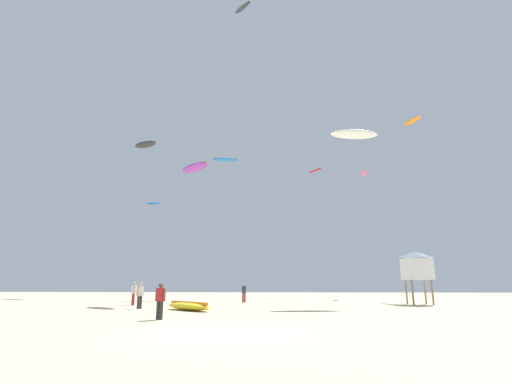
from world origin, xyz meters
The scene contains 16 objects.
ground_plane centered at (0.00, 0.00, 0.00)m, with size 120.00×120.00×0.00m, color beige.
person_foreground centered at (-3.56, 4.61, 0.96)m, with size 0.52×0.37×1.64m.
person_midground centered at (-9.16, 16.04, 1.00)m, with size 0.39×0.48×1.72m.
person_left centered at (-1.16, 21.16, 0.94)m, with size 0.50×0.37×1.62m.
person_right centered at (-7.20, 12.03, 0.97)m, with size 0.38×0.46×1.67m.
kite_grounded_near centered at (-3.65, 10.79, 0.25)m, with size 3.98×4.03×0.55m.
lifeguard_tower centered at (13.07, 18.59, 3.05)m, with size 2.30×2.30×4.15m.
kite_aloft_0 centered at (-0.93, 15.31, 25.35)m, with size 1.88×1.92×0.40m.
kite_aloft_1 centered at (8.87, 19.07, 14.68)m, with size 4.48×1.87×0.82m.
kite_aloft_2 centered at (7.63, 41.60, 18.12)m, with size 2.49×2.98×0.63m.
kite_aloft_3 centered at (-17.49, 38.45, 21.62)m, with size 4.10×2.63×0.96m.
kite_aloft_4 centered at (-5.65, 19.64, 11.97)m, with size 3.54×3.40×0.70m.
kite_aloft_5 centered at (13.33, 35.38, 15.71)m, with size 0.74×2.31×0.29m.
kite_aloft_6 centered at (-15.42, 37.67, 12.53)m, with size 2.17×0.79×0.52m.
kite_aloft_7 centered at (-4.68, 32.54, 17.05)m, with size 3.49×1.49×0.42m.
kite_aloft_8 centered at (18.60, 30.93, 21.05)m, with size 1.80×3.01×0.47m.
Camera 1 is at (1.91, -13.25, 1.60)m, focal length 26.59 mm.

